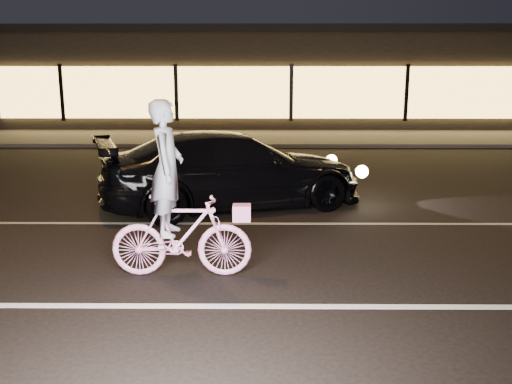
{
  "coord_description": "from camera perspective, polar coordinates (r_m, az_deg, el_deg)",
  "views": [
    {
      "loc": [
        -1.2,
        -7.74,
        2.84
      ],
      "look_at": [
        -1.26,
        0.6,
        0.9
      ],
      "focal_mm": 40.0,
      "sensor_mm": 36.0,
      "label": 1
    }
  ],
  "objects": [
    {
      "name": "ground",
      "position": [
        8.33,
        8.76,
        -7.02
      ],
      "size": [
        90.0,
        90.0,
        0.0
      ],
      "primitive_type": "plane",
      "color": "black",
      "rests_on": "ground"
    },
    {
      "name": "sidewalk",
      "position": [
        20.96,
        3.74,
        5.41
      ],
      "size": [
        30.0,
        4.0,
        0.12
      ],
      "primitive_type": "cube",
      "color": "#383533",
      "rests_on": "ground"
    },
    {
      "name": "storefront",
      "position": [
        26.74,
        3.08,
        11.55
      ],
      "size": [
        25.4,
        8.42,
        4.2
      ],
      "color": "black",
      "rests_on": "ground"
    },
    {
      "name": "cyclist",
      "position": [
        7.58,
        -7.86,
        -2.36
      ],
      "size": [
        1.87,
        0.65,
        2.36
      ],
      "rotation": [
        0.0,
        0.0,
        1.57
      ],
      "color": "#ED2D98",
      "rests_on": "ground"
    },
    {
      "name": "lane_stripe_near",
      "position": [
        6.96,
        10.54,
        -11.21
      ],
      "size": [
        60.0,
        0.12,
        0.01
      ],
      "primitive_type": "cube",
      "color": "silver",
      "rests_on": "ground"
    },
    {
      "name": "sedan",
      "position": [
        11.14,
        -2.36,
        2.22
      ],
      "size": [
        5.54,
        3.66,
        1.49
      ],
      "rotation": [
        0.0,
        0.0,
        1.9
      ],
      "color": "black",
      "rests_on": "ground"
    },
    {
      "name": "lane_stripe_far",
      "position": [
        10.21,
        7.18,
        -3.16
      ],
      "size": [
        60.0,
        0.1,
        0.01
      ],
      "primitive_type": "cube",
      "color": "gray",
      "rests_on": "ground"
    }
  ]
}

